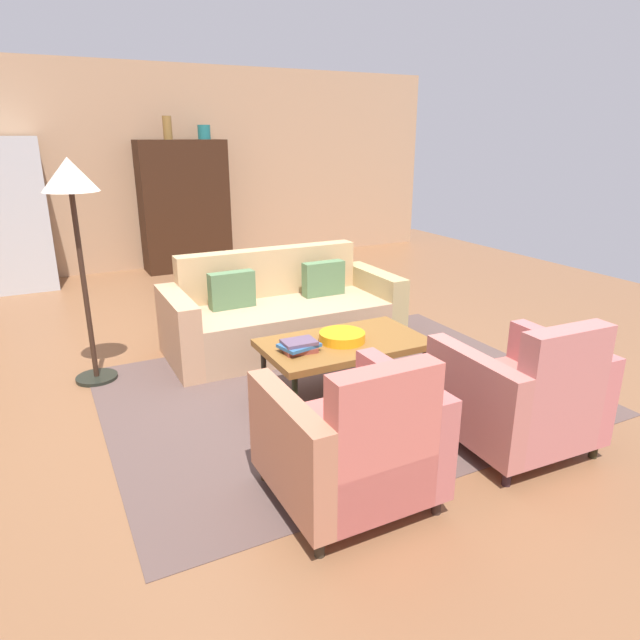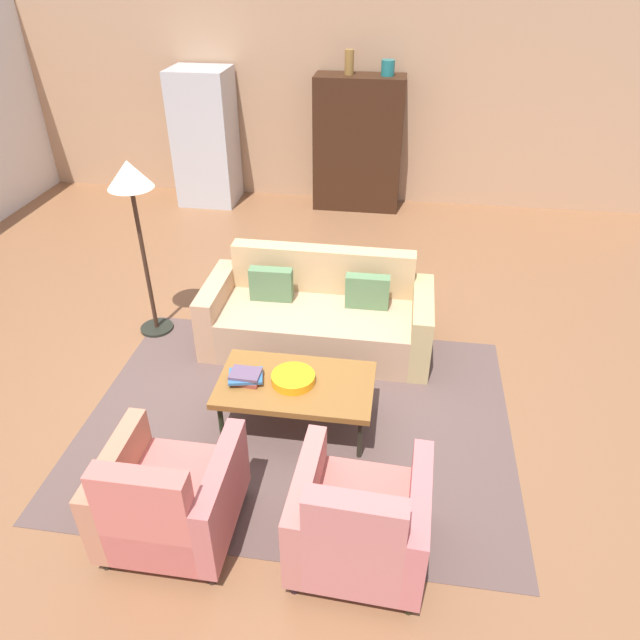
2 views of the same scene
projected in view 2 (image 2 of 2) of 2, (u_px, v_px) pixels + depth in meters
ground_plane at (274, 371)px, 5.29m from camera, size 10.85×10.85×0.00m
wall_back at (336, 100)px, 8.14m from camera, size 9.04×0.12×2.80m
area_rug at (298, 419)px, 4.76m from camera, size 3.40×2.60×0.01m
couch at (319, 315)px, 5.54m from camera, size 2.10×0.91×0.86m
coffee_table at (296, 386)px, 4.50m from camera, size 1.20×0.70×0.43m
armchair_left at (168, 502)px, 3.64m from camera, size 0.80×0.80×0.88m
armchair_right at (359, 525)px, 3.49m from camera, size 0.83×0.83×0.88m
fruit_bowl at (293, 378)px, 4.47m from camera, size 0.34×0.34×0.07m
book_stack at (246, 376)px, 4.48m from camera, size 0.29×0.25×0.08m
cabinet at (358, 144)px, 8.09m from camera, size 1.20×0.51×1.80m
vase_tall at (349, 62)px, 7.52m from camera, size 0.12×0.12×0.30m
vase_round at (388, 68)px, 7.49m from camera, size 0.17×0.17×0.19m
refrigerator at (206, 138)px, 8.25m from camera, size 0.80×0.73×1.85m
floor_lamp at (132, 192)px, 5.07m from camera, size 0.40×0.40×1.72m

